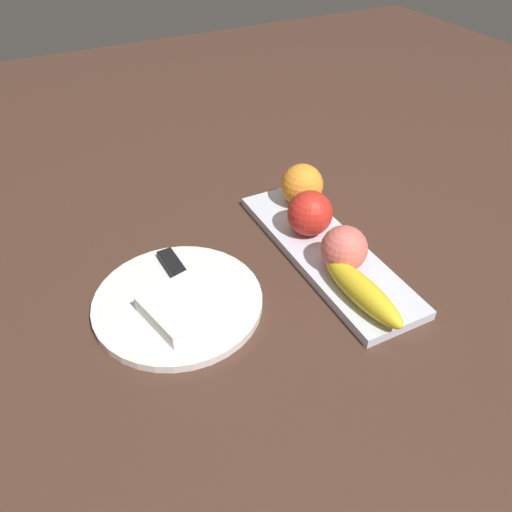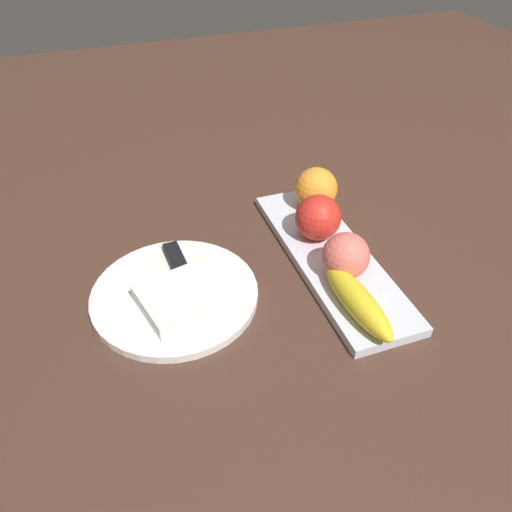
{
  "view_description": "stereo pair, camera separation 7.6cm",
  "coord_description": "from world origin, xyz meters",
  "px_view_note": "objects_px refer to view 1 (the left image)",
  "views": [
    {
      "loc": [
        0.57,
        -0.36,
        0.53
      ],
      "look_at": [
        0.05,
        -0.09,
        0.05
      ],
      "focal_mm": 35.5,
      "sensor_mm": 36.0,
      "label": 1
    },
    {
      "loc": [
        0.6,
        -0.29,
        0.53
      ],
      "look_at": [
        0.05,
        -0.09,
        0.05
      ],
      "focal_mm": 35.5,
      "sensor_mm": 36.0,
      "label": 2
    }
  ],
  "objects_px": {
    "fruit_tray": "(326,251)",
    "banana": "(362,291)",
    "dinner_plate": "(178,302)",
    "folded_napkin": "(184,306)",
    "apple": "(310,213)",
    "knife": "(179,275)",
    "peach": "(344,249)",
    "orange_near_apple": "(302,185)"
  },
  "relations": [
    {
      "from": "fruit_tray",
      "to": "banana",
      "type": "distance_m",
      "value": 0.13
    },
    {
      "from": "banana",
      "to": "dinner_plate",
      "type": "distance_m",
      "value": 0.27
    },
    {
      "from": "fruit_tray",
      "to": "folded_napkin",
      "type": "distance_m",
      "value": 0.26
    },
    {
      "from": "banana",
      "to": "folded_napkin",
      "type": "height_order",
      "value": "banana"
    },
    {
      "from": "apple",
      "to": "folded_napkin",
      "type": "distance_m",
      "value": 0.27
    },
    {
      "from": "apple",
      "to": "knife",
      "type": "relative_size",
      "value": 0.42
    },
    {
      "from": "fruit_tray",
      "to": "dinner_plate",
      "type": "distance_m",
      "value": 0.26
    },
    {
      "from": "apple",
      "to": "knife",
      "type": "xyz_separation_m",
      "value": [
        0.01,
        -0.23,
        -0.04
      ]
    },
    {
      "from": "apple",
      "to": "peach",
      "type": "xyz_separation_m",
      "value": [
        0.1,
        -0.0,
        -0.0
      ]
    },
    {
      "from": "knife",
      "to": "folded_napkin",
      "type": "bearing_deg",
      "value": -17.02
    },
    {
      "from": "fruit_tray",
      "to": "knife",
      "type": "bearing_deg",
      "value": -100.56
    },
    {
      "from": "apple",
      "to": "knife",
      "type": "height_order",
      "value": "apple"
    },
    {
      "from": "dinner_plate",
      "to": "knife",
      "type": "bearing_deg",
      "value": 156.86
    },
    {
      "from": "peach",
      "to": "folded_napkin",
      "type": "distance_m",
      "value": 0.25
    },
    {
      "from": "orange_near_apple",
      "to": "dinner_plate",
      "type": "xyz_separation_m",
      "value": [
        0.13,
        -0.29,
        -0.05
      ]
    },
    {
      "from": "folded_napkin",
      "to": "knife",
      "type": "bearing_deg",
      "value": 165.89
    },
    {
      "from": "folded_napkin",
      "to": "knife",
      "type": "distance_m",
      "value": 0.08
    },
    {
      "from": "fruit_tray",
      "to": "apple",
      "type": "height_order",
      "value": "apple"
    },
    {
      "from": "fruit_tray",
      "to": "banana",
      "type": "relative_size",
      "value": 2.38
    },
    {
      "from": "folded_napkin",
      "to": "peach",
      "type": "bearing_deg",
      "value": 85.44
    },
    {
      "from": "orange_near_apple",
      "to": "peach",
      "type": "relative_size",
      "value": 1.05
    },
    {
      "from": "orange_near_apple",
      "to": "knife",
      "type": "distance_m",
      "value": 0.28
    },
    {
      "from": "banana",
      "to": "dinner_plate",
      "type": "xyz_separation_m",
      "value": [
        -0.13,
        -0.23,
        -0.03
      ]
    },
    {
      "from": "orange_near_apple",
      "to": "folded_napkin",
      "type": "height_order",
      "value": "orange_near_apple"
    },
    {
      "from": "knife",
      "to": "orange_near_apple",
      "type": "bearing_deg",
      "value": 105.16
    },
    {
      "from": "orange_near_apple",
      "to": "peach",
      "type": "bearing_deg",
      "value": -11.08
    },
    {
      "from": "fruit_tray",
      "to": "orange_near_apple",
      "type": "bearing_deg",
      "value": 166.68
    },
    {
      "from": "fruit_tray",
      "to": "dinner_plate",
      "type": "bearing_deg",
      "value": -90.0
    },
    {
      "from": "orange_near_apple",
      "to": "apple",
      "type": "bearing_deg",
      "value": -22.66
    },
    {
      "from": "fruit_tray",
      "to": "knife",
      "type": "height_order",
      "value": "knife"
    },
    {
      "from": "fruit_tray",
      "to": "apple",
      "type": "bearing_deg",
      "value": -176.49
    },
    {
      "from": "dinner_plate",
      "to": "folded_napkin",
      "type": "height_order",
      "value": "folded_napkin"
    },
    {
      "from": "orange_near_apple",
      "to": "dinner_plate",
      "type": "relative_size",
      "value": 0.3
    },
    {
      "from": "apple",
      "to": "dinner_plate",
      "type": "bearing_deg",
      "value": -78.89
    },
    {
      "from": "apple",
      "to": "peach",
      "type": "height_order",
      "value": "apple"
    },
    {
      "from": "apple",
      "to": "peach",
      "type": "relative_size",
      "value": 1.06
    },
    {
      "from": "banana",
      "to": "knife",
      "type": "bearing_deg",
      "value": 47.77
    },
    {
      "from": "orange_near_apple",
      "to": "knife",
      "type": "xyz_separation_m",
      "value": [
        0.09,
        -0.27,
        -0.04
      ]
    },
    {
      "from": "banana",
      "to": "knife",
      "type": "relative_size",
      "value": 0.9
    },
    {
      "from": "banana",
      "to": "peach",
      "type": "relative_size",
      "value": 2.27
    },
    {
      "from": "banana",
      "to": "orange_near_apple",
      "type": "height_order",
      "value": "orange_near_apple"
    },
    {
      "from": "fruit_tray",
      "to": "banana",
      "type": "height_order",
      "value": "banana"
    }
  ]
}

